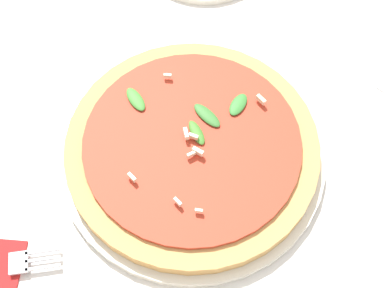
% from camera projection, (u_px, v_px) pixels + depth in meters
% --- Properties ---
extents(ground_plane, '(6.00, 6.00, 0.00)m').
position_uv_depth(ground_plane, '(176.00, 136.00, 0.65)').
color(ground_plane, silver).
extents(pizza_arugula_main, '(0.32, 0.32, 0.05)m').
position_uv_depth(pizza_arugula_main, '(192.00, 149.00, 0.63)').
color(pizza_arugula_main, silver).
rests_on(pizza_arugula_main, ground_plane).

